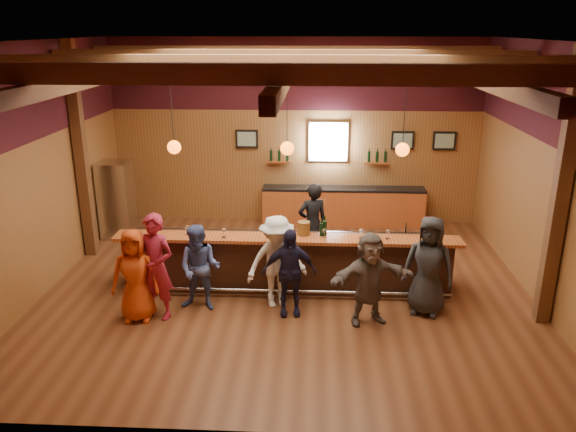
% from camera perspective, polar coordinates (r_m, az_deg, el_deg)
% --- Properties ---
extents(room, '(9.04, 9.00, 4.52)m').
position_cam_1_polar(room, '(9.83, -0.07, 9.88)').
color(room, '#5F3019').
rests_on(room, ground).
extents(bar_counter, '(6.30, 1.07, 1.11)m').
position_cam_1_polar(bar_counter, '(10.67, 0.05, -4.48)').
color(bar_counter, black).
rests_on(bar_counter, ground).
extents(back_bar_cabinet, '(4.00, 0.52, 0.95)m').
position_cam_1_polar(back_bar_cabinet, '(14.04, 5.61, 1.02)').
color(back_bar_cabinet, '#9C441C').
rests_on(back_bar_cabinet, ground).
extents(window, '(0.95, 0.09, 0.95)m').
position_cam_1_polar(window, '(13.86, 4.11, 7.54)').
color(window, silver).
rests_on(window, room).
extents(framed_pictures, '(5.35, 0.05, 0.45)m').
position_cam_1_polar(framed_pictures, '(13.88, 7.72, 7.66)').
color(framed_pictures, black).
rests_on(framed_pictures, room).
extents(wine_shelves, '(3.00, 0.18, 0.30)m').
position_cam_1_polar(wine_shelves, '(13.88, 4.07, 5.75)').
color(wine_shelves, '#9C441C').
rests_on(wine_shelves, room).
extents(pendant_lights, '(4.24, 0.24, 1.37)m').
position_cam_1_polar(pendant_lights, '(9.87, -0.09, 6.93)').
color(pendant_lights, black).
rests_on(pendant_lights, room).
extents(stainless_fridge, '(0.70, 0.70, 1.80)m').
position_cam_1_polar(stainless_fridge, '(13.63, -16.97, 1.59)').
color(stainless_fridge, silver).
rests_on(stainless_fridge, ground).
extents(customer_orange, '(0.83, 0.59, 1.61)m').
position_cam_1_polar(customer_orange, '(9.70, -15.26, -5.84)').
color(customer_orange, '#D24413').
rests_on(customer_orange, ground).
extents(customer_redvest, '(0.78, 0.64, 1.84)m').
position_cam_1_polar(customer_redvest, '(9.65, -13.26, -5.05)').
color(customer_redvest, maroon).
rests_on(customer_redvest, ground).
extents(customer_denim, '(0.82, 0.68, 1.54)m').
position_cam_1_polar(customer_denim, '(9.83, -8.94, -5.25)').
color(customer_denim, '#485691').
rests_on(customer_denim, ground).
extents(customer_white, '(1.23, 0.97, 1.67)m').
position_cam_1_polar(customer_white, '(9.80, -1.15, -4.67)').
color(customer_white, white).
rests_on(customer_white, ground).
extents(customer_navy, '(0.94, 0.46, 1.55)m').
position_cam_1_polar(customer_navy, '(9.54, 0.12, -5.74)').
color(customer_navy, '#1D1A35').
rests_on(customer_navy, ground).
extents(customer_brown, '(1.54, 0.89, 1.58)m').
position_cam_1_polar(customer_brown, '(9.37, 8.26, -6.33)').
color(customer_brown, '#61554D').
rests_on(customer_brown, ground).
extents(customer_dark, '(0.99, 0.80, 1.75)m').
position_cam_1_polar(customer_dark, '(9.83, 14.09, -4.93)').
color(customer_dark, '#2A292C').
rests_on(customer_dark, ground).
extents(bartender, '(0.73, 0.60, 1.72)m').
position_cam_1_polar(bartender, '(11.58, 2.50, -0.79)').
color(bartender, black).
rests_on(bartender, ground).
extents(ice_bucket, '(0.23, 0.23, 0.25)m').
position_cam_1_polar(ice_bucket, '(10.22, 1.60, -1.25)').
color(ice_bucket, brown).
rests_on(ice_bucket, bar_counter).
extents(bottle_a, '(0.08, 0.08, 0.37)m').
position_cam_1_polar(bottle_a, '(10.20, 3.74, -1.20)').
color(bottle_a, black).
rests_on(bottle_a, bar_counter).
extents(bottle_b, '(0.07, 0.07, 0.33)m').
position_cam_1_polar(bottle_b, '(10.18, 3.42, -1.34)').
color(bottle_b, black).
rests_on(bottle_b, bar_counter).
extents(glass_a, '(0.07, 0.07, 0.16)m').
position_cam_1_polar(glass_a, '(10.53, -13.49, -1.23)').
color(glass_a, silver).
rests_on(glass_a, bar_counter).
extents(glass_b, '(0.08, 0.08, 0.18)m').
position_cam_1_polar(glass_b, '(10.39, -10.15, -1.20)').
color(glass_b, silver).
rests_on(glass_b, bar_counter).
extents(glass_c, '(0.07, 0.07, 0.16)m').
position_cam_1_polar(glass_c, '(10.42, -9.62, -1.18)').
color(glass_c, silver).
rests_on(glass_c, bar_counter).
extents(glass_d, '(0.08, 0.08, 0.18)m').
position_cam_1_polar(glass_d, '(10.15, -6.55, -1.49)').
color(glass_d, silver).
rests_on(glass_d, bar_counter).
extents(glass_e, '(0.08, 0.08, 0.18)m').
position_cam_1_polar(glass_e, '(10.14, -1.69, -1.41)').
color(glass_e, silver).
rests_on(glass_e, bar_counter).
extents(glass_f, '(0.08, 0.08, 0.18)m').
position_cam_1_polar(glass_f, '(10.08, 3.74, -1.55)').
color(glass_f, silver).
rests_on(glass_f, bar_counter).
extents(glass_g, '(0.08, 0.08, 0.18)m').
position_cam_1_polar(glass_g, '(10.13, 7.39, -1.56)').
color(glass_g, silver).
rests_on(glass_g, bar_counter).
extents(glass_h, '(0.08, 0.08, 0.18)m').
position_cam_1_polar(glass_h, '(10.18, 10.09, -1.63)').
color(glass_h, silver).
rests_on(glass_h, bar_counter).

